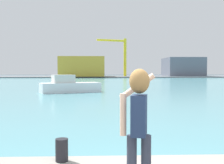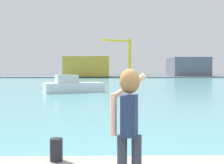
{
  "view_description": "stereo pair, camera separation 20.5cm",
  "coord_description": "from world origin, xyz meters",
  "px_view_note": "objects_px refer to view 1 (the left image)",
  "views": [
    {
      "loc": [
        -0.69,
        -3.37,
        2.16
      ],
      "look_at": [
        -0.28,
        7.21,
        1.74
      ],
      "focal_mm": 43.21,
      "sensor_mm": 36.0,
      "label": 1
    },
    {
      "loc": [
        -0.48,
        -3.38,
        2.16
      ],
      "look_at": [
        -0.28,
        7.21,
        1.74
      ],
      "focal_mm": 43.21,
      "sensor_mm": 36.0,
      "label": 2
    }
  ],
  "objects_px": {
    "harbor_bollard": "(62,150)",
    "warehouse_left": "(82,67)",
    "warehouse_right": "(183,67)",
    "person_photographer": "(138,118)",
    "boat_moored": "(69,86)",
    "port_crane": "(121,53)"
  },
  "relations": [
    {
      "from": "warehouse_right",
      "to": "warehouse_left",
      "type": "bearing_deg",
      "value": -172.02
    },
    {
      "from": "harbor_bollard",
      "to": "warehouse_right",
      "type": "relative_size",
      "value": 0.03
    },
    {
      "from": "person_photographer",
      "to": "harbor_bollard",
      "type": "relative_size",
      "value": 4.06
    },
    {
      "from": "port_crane",
      "to": "person_photographer",
      "type": "bearing_deg",
      "value": -94.04
    },
    {
      "from": "harbor_bollard",
      "to": "boat_moored",
      "type": "xyz_separation_m",
      "value": [
        -2.52,
        22.25,
        -0.0
      ]
    },
    {
      "from": "person_photographer",
      "to": "warehouse_right",
      "type": "height_order",
      "value": "warehouse_right"
    },
    {
      "from": "harbor_bollard",
      "to": "warehouse_left",
      "type": "bearing_deg",
      "value": 93.79
    },
    {
      "from": "boat_moored",
      "to": "warehouse_right",
      "type": "distance_m",
      "value": 75.69
    },
    {
      "from": "boat_moored",
      "to": "port_crane",
      "type": "xyz_separation_m",
      "value": [
        10.08,
        65.53,
        7.84
      ]
    },
    {
      "from": "person_photographer",
      "to": "boat_moored",
      "type": "xyz_separation_m",
      "value": [
        -3.79,
        23.64,
        -0.85
      ]
    },
    {
      "from": "warehouse_left",
      "to": "warehouse_right",
      "type": "distance_m",
      "value": 35.85
    },
    {
      "from": "harbor_bollard",
      "to": "person_photographer",
      "type": "bearing_deg",
      "value": -47.79
    },
    {
      "from": "warehouse_right",
      "to": "harbor_bollard",
      "type": "bearing_deg",
      "value": -108.22
    },
    {
      "from": "person_photographer",
      "to": "port_crane",
      "type": "xyz_separation_m",
      "value": [
        6.29,
        89.16,
        6.98
      ]
    },
    {
      "from": "harbor_bollard",
      "to": "warehouse_left",
      "type": "distance_m",
      "value": 85.88
    },
    {
      "from": "person_photographer",
      "to": "warehouse_left",
      "type": "distance_m",
      "value": 87.33
    },
    {
      "from": "boat_moored",
      "to": "warehouse_right",
      "type": "bearing_deg",
      "value": 42.19
    },
    {
      "from": "boat_moored",
      "to": "port_crane",
      "type": "relative_size",
      "value": 0.48
    },
    {
      "from": "warehouse_left",
      "to": "port_crane",
      "type": "relative_size",
      "value": 1.13
    },
    {
      "from": "warehouse_right",
      "to": "port_crane",
      "type": "relative_size",
      "value": 1.03
    },
    {
      "from": "boat_moored",
      "to": "harbor_bollard",
      "type": "bearing_deg",
      "value": -106.02
    },
    {
      "from": "person_photographer",
      "to": "warehouse_right",
      "type": "relative_size",
      "value": 0.13
    }
  ]
}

